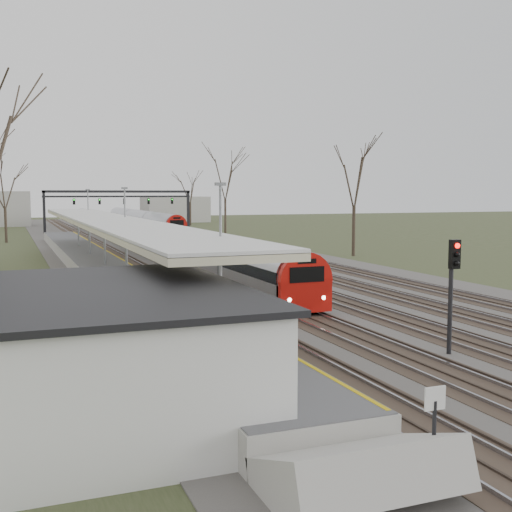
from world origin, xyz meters
The scene contains 10 objects.
track_bed centered at (0.26, 55.00, 0.06)m, with size 24.00×160.00×0.22m.
platform centered at (-9.05, 37.50, 0.50)m, with size 3.50×69.00×1.00m, color #9E9B93.
canopy centered at (-9.05, 32.99, 3.93)m, with size 4.10×50.00×3.11m.
station_building centered at (-12.50, 8.00, 1.60)m, with size 6.00×9.00×3.20m, color silver.
signal_gantry centered at (0.29, 84.99, 4.91)m, with size 21.00×0.59×6.08m.
tree_east_far centered at (14.00, 42.00, 7.29)m, with size 5.00×5.00×10.30m.
train_near centered at (-2.50, 62.41, 1.48)m, with size 2.62×90.21×3.05m.
train_far centered at (4.50, 90.69, 1.48)m, with size 2.62×45.21×3.05m.
passenger centered at (-8.56, 18.06, 1.85)m, with size 0.62×0.41×1.71m, color #324862.
signal_post centered at (-0.75, 9.71, 2.72)m, with size 0.35×0.45×4.10m.
Camera 1 is at (-14.96, -8.14, 5.67)m, focal length 45.00 mm.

